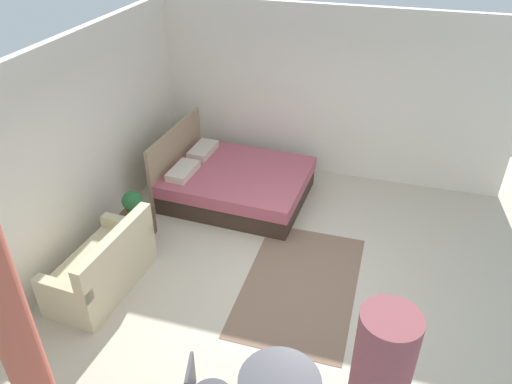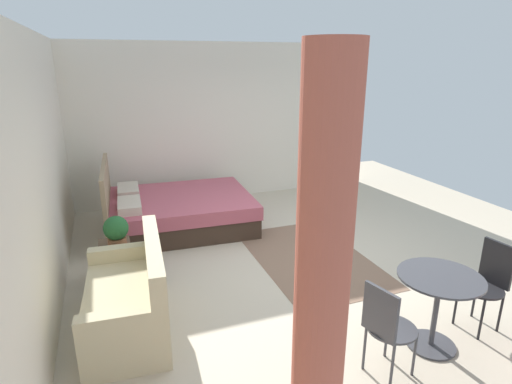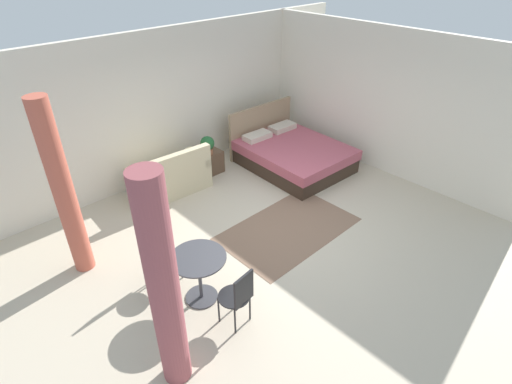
{
  "view_description": "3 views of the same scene",
  "coord_description": "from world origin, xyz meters",
  "px_view_note": "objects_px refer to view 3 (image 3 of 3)",
  "views": [
    {
      "loc": [
        -4.61,
        -1.01,
        4.41
      ],
      "look_at": [
        0.77,
        0.59,
        0.84
      ],
      "focal_mm": 34.32,
      "sensor_mm": 36.0,
      "label": 1
    },
    {
      "loc": [
        -4.45,
        2.24,
        2.55
      ],
      "look_at": [
        0.12,
        0.55,
        1.0
      ],
      "focal_mm": 29.23,
      "sensor_mm": 36.0,
      "label": 2
    },
    {
      "loc": [
        -4.1,
        -3.78,
        4.2
      ],
      "look_at": [
        -0.34,
        0.16,
        0.75
      ],
      "focal_mm": 28.2,
      "sensor_mm": 36.0,
      "label": 3
    }
  ],
  "objects_px": {
    "couch": "(171,178)",
    "nightstand": "(212,162)",
    "balcony_table": "(199,270)",
    "bed": "(292,154)",
    "potted_plant": "(207,145)",
    "cafe_chair_near_couch": "(239,295)",
    "cafe_chair_near_window": "(160,251)"
  },
  "relations": [
    {
      "from": "couch",
      "to": "balcony_table",
      "type": "distance_m",
      "value": 2.89
    },
    {
      "from": "couch",
      "to": "potted_plant",
      "type": "bearing_deg",
      "value": 3.29
    },
    {
      "from": "nightstand",
      "to": "bed",
      "type": "bearing_deg",
      "value": -34.33
    },
    {
      "from": "balcony_table",
      "to": "bed",
      "type": "bearing_deg",
      "value": 24.64
    },
    {
      "from": "balcony_table",
      "to": "potted_plant",
      "type": "bearing_deg",
      "value": 50.25
    },
    {
      "from": "bed",
      "to": "cafe_chair_near_couch",
      "type": "height_order",
      "value": "bed"
    },
    {
      "from": "cafe_chair_near_window",
      "to": "cafe_chair_near_couch",
      "type": "xyz_separation_m",
      "value": [
        0.25,
        -1.38,
        0.01
      ]
    },
    {
      "from": "nightstand",
      "to": "cafe_chair_near_couch",
      "type": "height_order",
      "value": "cafe_chair_near_couch"
    },
    {
      "from": "couch",
      "to": "balcony_table",
      "type": "height_order",
      "value": "couch"
    },
    {
      "from": "bed",
      "to": "nightstand",
      "type": "xyz_separation_m",
      "value": [
        -1.42,
        0.97,
        -0.04
      ]
    },
    {
      "from": "bed",
      "to": "cafe_chair_near_couch",
      "type": "bearing_deg",
      "value": -146.56
    },
    {
      "from": "bed",
      "to": "cafe_chair_near_window",
      "type": "relative_size",
      "value": 2.65
    },
    {
      "from": "balcony_table",
      "to": "nightstand",
      "type": "bearing_deg",
      "value": 49.37
    },
    {
      "from": "nightstand",
      "to": "balcony_table",
      "type": "relative_size",
      "value": 0.64
    },
    {
      "from": "cafe_chair_near_couch",
      "to": "bed",
      "type": "bearing_deg",
      "value": 33.44
    },
    {
      "from": "nightstand",
      "to": "cafe_chair_near_window",
      "type": "bearing_deg",
      "value": -140.99
    },
    {
      "from": "bed",
      "to": "couch",
      "type": "bearing_deg",
      "value": 160.36
    },
    {
      "from": "nightstand",
      "to": "balcony_table",
      "type": "distance_m",
      "value": 3.54
    },
    {
      "from": "potted_plant",
      "to": "balcony_table",
      "type": "bearing_deg",
      "value": -129.75
    },
    {
      "from": "balcony_table",
      "to": "cafe_chair_near_window",
      "type": "bearing_deg",
      "value": 103.78
    },
    {
      "from": "nightstand",
      "to": "cafe_chair_near_window",
      "type": "relative_size",
      "value": 0.55
    },
    {
      "from": "couch",
      "to": "balcony_table",
      "type": "bearing_deg",
      "value": -115.79
    },
    {
      "from": "balcony_table",
      "to": "cafe_chair_near_couch",
      "type": "height_order",
      "value": "cafe_chair_near_couch"
    },
    {
      "from": "cafe_chair_near_couch",
      "to": "potted_plant",
      "type": "bearing_deg",
      "value": 57.62
    },
    {
      "from": "potted_plant",
      "to": "cafe_chair_near_couch",
      "type": "xyz_separation_m",
      "value": [
        -2.12,
        -3.35,
        -0.15
      ]
    },
    {
      "from": "couch",
      "to": "nightstand",
      "type": "height_order",
      "value": "couch"
    },
    {
      "from": "bed",
      "to": "couch",
      "type": "height_order",
      "value": "bed"
    },
    {
      "from": "bed",
      "to": "cafe_chair_near_window",
      "type": "bearing_deg",
      "value": -165.22
    },
    {
      "from": "nightstand",
      "to": "potted_plant",
      "type": "distance_m",
      "value": 0.45
    },
    {
      "from": "couch",
      "to": "nightstand",
      "type": "bearing_deg",
      "value": 4.91
    },
    {
      "from": "bed",
      "to": "couch",
      "type": "distance_m",
      "value": 2.63
    },
    {
      "from": "couch",
      "to": "cafe_chair_near_couch",
      "type": "distance_m",
      "value": 3.5
    }
  ]
}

